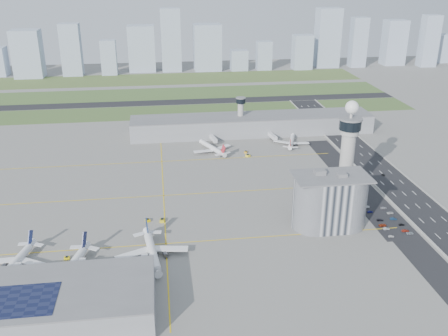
{
  "coord_description": "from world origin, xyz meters",
  "views": [
    {
      "loc": [
        -39.96,
        -262.51,
        138.78
      ],
      "look_at": [
        0.0,
        35.0,
        15.0
      ],
      "focal_mm": 40.0,
      "sensor_mm": 36.0,
      "label": 1
    }
  ],
  "objects": [
    {
      "name": "barrier_right",
      "position": [
        129.0,
        0.0,
        0.6
      ],
      "size": [
        0.6,
        500.0,
        1.2
      ],
      "primitive_type": "cube",
      "color": "#9E9E99",
      "rests_on": "ground"
    },
    {
      "name": "grass_strip_2",
      "position": [
        -20.0,
        380.0,
        0.04
      ],
      "size": [
        480.0,
        70.0,
        0.08
      ],
      "primitive_type": "cube",
      "color": "#576D33",
      "rests_on": "ground"
    },
    {
      "name": "tug_2",
      "position": [
        -49.81,
        -3.47,
        0.87
      ],
      "size": [
        3.15,
        3.58,
        1.73
      ],
      "primitive_type": null,
      "rotation": [
        0.0,
        0.0,
        -2.69
      ],
      "color": "#E3C100",
      "rests_on": "ground"
    },
    {
      "name": "admin_building",
      "position": [
        51.99,
        -22.0,
        15.3
      ],
      "size": [
        42.0,
        24.0,
        33.5
      ],
      "color": "#B2B2B7",
      "rests_on": "ground"
    },
    {
      "name": "skyline_bldg_16",
      "position": [
        345.49,
        415.96,
        35.78
      ],
      "size": [
        23.04,
        18.43,
        71.56
      ],
      "primitive_type": "cube",
      "color": "#9EADC1",
      "rests_on": "ground"
    },
    {
      "name": "skyline_bldg_10",
      "position": [
        73.27,
        423.68,
        13.87
      ],
      "size": [
        23.01,
        18.41,
        27.75
      ],
      "primitive_type": "cube",
      "color": "#9EADC1",
      "rests_on": "ground"
    },
    {
      "name": "control_tower",
      "position": [
        72.0,
        8.0,
        35.04
      ],
      "size": [
        14.0,
        14.0,
        64.5
      ],
      "color": "#ADAAA5",
      "rests_on": "ground"
    },
    {
      "name": "tug_3",
      "position": [
        -41.54,
        -4.99,
        1.05
      ],
      "size": [
        2.8,
        3.83,
        2.1
      ],
      "primitive_type": null,
      "rotation": [
        0.0,
        0.0,
        3.05
      ],
      "color": "gold",
      "rests_on": "ground"
    },
    {
      "name": "car_lot_9",
      "position": [
        92.25,
        -20.67,
        0.65
      ],
      "size": [
        4.12,
        1.99,
        1.3
      ],
      "primitive_type": "imported",
      "rotation": [
        0.0,
        0.0,
        1.41
      ],
      "color": "#122A47",
      "rests_on": "ground"
    },
    {
      "name": "car_lot_10",
      "position": [
        93.78,
        -13.28,
        0.56
      ],
      "size": [
        4.06,
        1.94,
        1.12
      ],
      "primitive_type": "imported",
      "rotation": [
        0.0,
        0.0,
        1.59
      ],
      "color": "silver",
      "rests_on": "ground"
    },
    {
      "name": "car_lot_0",
      "position": [
        82.23,
        -39.31,
        0.55
      ],
      "size": [
        3.34,
        1.61,
        1.1
      ],
      "primitive_type": "imported",
      "rotation": [
        0.0,
        0.0,
        1.47
      ],
      "color": "silver",
      "rests_on": "ground"
    },
    {
      "name": "airplane_far_a",
      "position": [
        0.07,
        106.32,
        5.46
      ],
      "size": [
        45.91,
        48.95,
        10.92
      ],
      "primitive_type": null,
      "rotation": [
        0.0,
        0.0,
        1.98
      ],
      "color": "white",
      "rests_on": "ground"
    },
    {
      "name": "runway",
      "position": [
        -20.0,
        262.0,
        0.06
      ],
      "size": [
        480.0,
        22.0,
        0.1
      ],
      "primitive_type": "cube",
      "color": "black",
      "rests_on": "ground"
    },
    {
      "name": "skyline_bldg_9",
      "position": [
        30.27,
        432.32,
        31.06
      ],
      "size": [
        36.96,
        29.57,
        62.11
      ],
      "primitive_type": "cube",
      "color": "#9EADC1",
      "rests_on": "ground"
    },
    {
      "name": "taxiway_line_v",
      "position": [
        -40.0,
        30.0,
        0.01
      ],
      "size": [
        0.6,
        260.0,
        0.01
      ],
      "primitive_type": "cube",
      "color": "yellow",
      "rests_on": "ground"
    },
    {
      "name": "skyline_bldg_17",
      "position": [
        382.05,
        443.29,
        20.53
      ],
      "size": [
        22.64,
        18.11,
        41.06
      ],
      "primitive_type": "cube",
      "color": "#9EADC1",
      "rests_on": "ground"
    },
    {
      "name": "skyline_bldg_12",
      "position": [
        162.17,
        421.29,
        23.44
      ],
      "size": [
        26.14,
        20.92,
        46.89
      ],
      "primitive_type": "cube",
      "color": "#9EADC1",
      "rests_on": "ground"
    },
    {
      "name": "car_lot_4",
      "position": [
        82.38,
        -10.23,
        0.59
      ],
      "size": [
        3.6,
        1.75,
        1.18
      ],
      "primitive_type": "imported",
      "rotation": [
        0.0,
        0.0,
        1.68
      ],
      "color": "navy",
      "rests_on": "ground"
    },
    {
      "name": "highway",
      "position": [
        115.0,
        0.0,
        0.05
      ],
      "size": [
        28.0,
        500.0,
        0.1
      ],
      "primitive_type": "cube",
      "color": "black",
      "rests_on": "ground"
    },
    {
      "name": "skyline_bldg_5",
      "position": [
        -150.11,
        419.66,
        33.44
      ],
      "size": [
        25.49,
        20.39,
        66.89
      ],
      "primitive_type": "cube",
      "color": "#9EADC1",
      "rests_on": "ground"
    },
    {
      "name": "terminal_pier",
      "position": [
        40.0,
        148.0,
        7.9
      ],
      "size": [
        210.0,
        32.0,
        15.8
      ],
      "color": "gray",
      "rests_on": "ground"
    },
    {
      "name": "airplane_near_a",
      "position": [
        -113.66,
        -43.32,
        5.53
      ],
      "size": [
        42.2,
        46.49,
        11.05
      ],
      "primitive_type": null,
      "rotation": [
        0.0,
        0.0,
        -1.82
      ],
      "color": "white",
      "rests_on": "ground"
    },
    {
      "name": "jet_bridge_near_0",
      "position": [
        -113.0,
        -61.0,
        2.85
      ],
      "size": [
        5.39,
        14.31,
        5.7
      ],
      "primitive_type": null,
      "rotation": [
        0.0,
        0.0,
        1.4
      ],
      "color": "silver",
      "rests_on": "ground"
    },
    {
      "name": "grass_strip_1",
      "position": [
        -20.0,
        300.0,
        0.04
      ],
      "size": [
        480.0,
        60.0,
        0.08
      ],
      "primitive_type": "cube",
      "color": "#456730",
      "rests_on": "ground"
    },
    {
      "name": "car_lot_2",
      "position": [
        82.88,
        -27.06,
        0.63
      ],
      "size": [
        4.78,
        2.7,
        1.26
      ],
      "primitive_type": "imported",
      "rotation": [
        0.0,
        0.0,
        1.71
      ],
      "color": "maroon",
      "rests_on": "ground"
    },
    {
      "name": "airplane_near_b",
      "position": [
        -86.38,
        -53.18,
        6.22
      ],
      "size": [
        48.32,
        52.95,
        12.45
      ],
      "primitive_type": null,
      "rotation": [
        0.0,
        0.0,
        -1.84
      ],
      "color": "white",
      "rests_on": "ground"
    },
    {
      "name": "car_lot_5",
      "position": [
        82.72,
        -3.94,
        0.66
      ],
      "size": [
        4.17,
        2.0,
        1.32
      ],
      "primitive_type": "imported",
      "rotation": [
        0.0,
        0.0,
        1.73
      ],
      "color": "white",
      "rests_on": "ground"
    },
    {
      "name": "skyline_bldg_11",
      "position": [
        108.28,
        423.34,
        19.48
      ],
      "size": [
        20.22,
        16.18,
        38.97
      ],
      "primitive_type": "cube",
      "color": "#9EADC1",
      "rests_on": "ground"
    },
    {
      "name": "airplane_near_c",
      "position": [
        -47.07,
        -42.98,
        6.2
      ],
      "size": [
        43.36,
        49.03,
        12.4
      ],
      "primitive_type": null,
      "rotation": [
        0.0,
        0.0,
        -1.43
      ],
      "color": "white",
      "rests_on": "ground"
    },
    {
      "name": "tug_5",
      "position": [
        26.03,
        100.02,
        0.88
      ],
      "size": [
        3.04,
        3.57,
        1.75
      ],
      "primitive_type": null,
      "rotation": [
        0.0,
        0.0,
        -0.38
      ],
      "color": "gold",
      "rests_on": "ground"
    },
    {
      "name": "skyline_bldg_14",
      "position": [
        244.74,
        426.38,
        34.37
      ],
      "size": [
        21.59,
        17.28,
        68.75
      ],
      "primitive_type": "cube",
      "color": "#9EADC1",
      "rests_on": "ground"
    },
    {
      "name": "secondary_tower",
      "position": [
        30.0,
        150.0,
        18.8
      ],
      "size": [
        8.6,
        8.6,
        31.9
      ],
      "color": "#ADAAA5",
      "rests_on": "ground"
    },
    {
      "name": "airplane_far_b",
      "position": [
        66.69,
        114.11,
        4.82
      ],
      "size": [
        38.82,
        42.05,
        9.65
      ],
      "primitive_type": null,
      "rotation": [
        0.0,
        0.0,
        1.24
      ],
      "color": "white",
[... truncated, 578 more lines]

